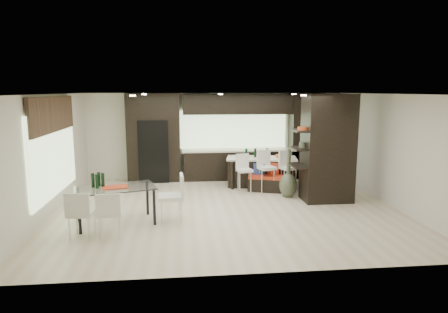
{
  "coord_description": "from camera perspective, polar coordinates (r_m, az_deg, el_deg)",
  "views": [
    {
      "loc": [
        -1.03,
        -9.17,
        2.79
      ],
      "look_at": [
        0.0,
        0.6,
        1.15
      ],
      "focal_mm": 32.0,
      "sensor_mm": 36.0,
      "label": 1
    }
  ],
  "objects": [
    {
      "name": "dining_table",
      "position": [
        8.74,
        -15.18,
        -6.79
      ],
      "size": [
        1.81,
        1.32,
        0.78
      ],
      "primitive_type": "cube",
      "rotation": [
        0.0,
        0.0,
        0.27
      ],
      "color": "white",
      "rests_on": "ground"
    },
    {
      "name": "window_back",
      "position": [
        12.8,
        1.33,
        3.91
      ],
      "size": [
        3.4,
        0.04,
        1.2
      ],
      "primitive_type": "cube",
      "color": "#B2D199",
      "rests_on": "back_wall"
    },
    {
      "name": "back_cabinetry",
      "position": [
        12.52,
        1.04,
        2.87
      ],
      "size": [
        6.8,
        0.68,
        2.7
      ],
      "primitive_type": "cube",
      "color": "black",
      "rests_on": "ground"
    },
    {
      "name": "kitchen_island",
      "position": [
        11.78,
        5.37,
        -2.18
      ],
      "size": [
        2.13,
        1.2,
        0.84
      ],
      "primitive_type": "cube",
      "rotation": [
        0.0,
        0.0,
        -0.17
      ],
      "color": "black",
      "rests_on": "ground"
    },
    {
      "name": "left_wall",
      "position": [
        9.75,
        -23.68,
        0.18
      ],
      "size": [
        0.02,
        7.0,
        2.7
      ],
      "primitive_type": "cube",
      "color": "silver",
      "rests_on": "ground"
    },
    {
      "name": "chair_far",
      "position": [
        8.11,
        -19.63,
        -8.03
      ],
      "size": [
        0.51,
        0.51,
        0.86
      ],
      "primitive_type": "cube",
      "rotation": [
        0.0,
        0.0,
        -0.1
      ],
      "color": "white",
      "rests_on": "ground"
    },
    {
      "name": "bench",
      "position": [
        11.21,
        6.52,
        -3.82
      ],
      "size": [
        1.25,
        0.8,
        0.45
      ],
      "primitive_type": "cube",
      "rotation": [
        0.0,
        0.0,
        -0.32
      ],
      "color": "black",
      "rests_on": "ground"
    },
    {
      "name": "ceiling",
      "position": [
        9.23,
        0.4,
        8.92
      ],
      "size": [
        8.0,
        7.0,
        0.02
      ],
      "primitive_type": "cube",
      "color": "white",
      "rests_on": "ground"
    },
    {
      "name": "window_left",
      "position": [
        9.92,
        -23.12,
        0.37
      ],
      "size": [
        0.04,
        3.2,
        1.9
      ],
      "primitive_type": "cube",
      "color": "#B2D199",
      "rests_on": "left_wall"
    },
    {
      "name": "floor_vase",
      "position": [
        10.58,
        9.18,
        -2.39
      ],
      "size": [
        0.49,
        0.49,
        1.27
      ],
      "primitive_type": null,
      "rotation": [
        0.0,
        0.0,
        0.05
      ],
      "color": "#454E38",
      "rests_on": "ground"
    },
    {
      "name": "ground",
      "position": [
        9.64,
        0.38,
        -7.34
      ],
      "size": [
        8.0,
        8.0,
        0.0
      ],
      "primitive_type": "plane",
      "color": "beige",
      "rests_on": "ground"
    },
    {
      "name": "right_wall",
      "position": [
        10.56,
        22.5,
        0.91
      ],
      "size": [
        0.02,
        7.0,
        2.7
      ],
      "primitive_type": "cube",
      "color": "silver",
      "rests_on": "ground"
    },
    {
      "name": "refrigerator",
      "position": [
        12.46,
        -9.96,
        0.84
      ],
      "size": [
        0.9,
        0.68,
        1.9
      ],
      "primitive_type": "cube",
      "color": "black",
      "rests_on": "ground"
    },
    {
      "name": "back_wall",
      "position": [
        12.79,
        -1.36,
        3.01
      ],
      "size": [
        8.0,
        0.02,
        2.7
      ],
      "primitive_type": "cube",
      "color": "silver",
      "rests_on": "ground"
    },
    {
      "name": "stool_left",
      "position": [
        10.98,
        2.95,
        -2.97
      ],
      "size": [
        0.45,
        0.45,
        0.85
      ],
      "primitive_type": "cube",
      "rotation": [
        0.0,
        0.0,
        0.23
      ],
      "color": "white",
      "rests_on": "ground"
    },
    {
      "name": "ceiling_spots",
      "position": [
        9.48,
        0.22,
        8.81
      ],
      "size": [
        4.0,
        3.0,
        0.02
      ],
      "primitive_type": "cube",
      "color": "white",
      "rests_on": "ceiling"
    },
    {
      "name": "chair_near",
      "position": [
        8.02,
        -16.04,
        -8.15
      ],
      "size": [
        0.49,
        0.49,
        0.83
      ],
      "primitive_type": "cube",
      "rotation": [
        0.0,
        0.0,
        0.1
      ],
      "color": "white",
      "rests_on": "ground"
    },
    {
      "name": "chair_end",
      "position": [
        8.61,
        -7.58,
        -6.22
      ],
      "size": [
        0.54,
        0.54,
        0.95
      ],
      "primitive_type": "cube",
      "rotation": [
        0.0,
        0.0,
        1.63
      ],
      "color": "white",
      "rests_on": "ground"
    },
    {
      "name": "stool_mid",
      "position": [
        11.07,
        6.12,
        -2.7
      ],
      "size": [
        0.52,
        0.52,
        0.93
      ],
      "primitive_type": "cube",
      "rotation": [
        0.0,
        0.0,
        0.32
      ],
      "color": "white",
      "rests_on": "ground"
    },
    {
      "name": "stool_right",
      "position": [
        11.22,
        9.2,
        -2.65
      ],
      "size": [
        0.53,
        0.53,
        0.91
      ],
      "primitive_type": "cube",
      "rotation": [
        0.0,
        0.0,
        0.38
      ],
      "color": "white",
      "rests_on": "ground"
    },
    {
      "name": "stone_accent",
      "position": [
        9.82,
        -23.29,
        5.56
      ],
      "size": [
        0.08,
        3.0,
        0.8
      ],
      "primitive_type": "cube",
      "color": "brown",
      "rests_on": "left_wall"
    },
    {
      "name": "partition_column",
      "position": [
        10.34,
        14.61,
        1.16
      ],
      "size": [
        1.2,
        0.8,
        2.7
      ],
      "primitive_type": "cube",
      "color": "black",
      "rests_on": "ground"
    }
  ]
}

